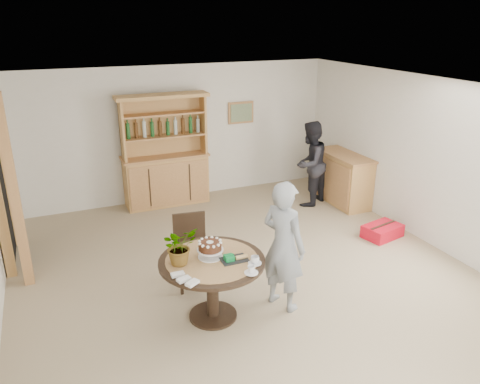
% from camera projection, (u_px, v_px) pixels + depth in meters
% --- Properties ---
extents(ground, '(7.00, 7.00, 0.00)m').
position_uv_depth(ground, '(254.00, 285.00, 6.13)').
color(ground, tan).
rests_on(ground, ground).
extents(room_shell, '(6.04, 7.04, 2.52)m').
position_uv_depth(room_shell, '(255.00, 157.00, 5.52)').
color(room_shell, white).
rests_on(room_shell, ground).
extents(pine_post, '(0.12, 0.12, 2.50)m').
position_uv_depth(pine_post, '(14.00, 195.00, 5.74)').
color(pine_post, tan).
rests_on(pine_post, ground).
extents(hutch, '(1.62, 0.54, 2.04)m').
position_uv_depth(hutch, '(166.00, 168.00, 8.57)').
color(hutch, tan).
rests_on(hutch, ground).
extents(sideboard, '(0.54, 1.26, 0.94)m').
position_uv_depth(sideboard, '(343.00, 178.00, 8.69)').
color(sideboard, tan).
rests_on(sideboard, ground).
extents(dining_table, '(1.20, 1.20, 0.76)m').
position_uv_depth(dining_table, '(212.00, 271.00, 5.28)').
color(dining_table, black).
rests_on(dining_table, ground).
extents(dining_chair, '(0.47, 0.47, 0.95)m').
position_uv_depth(dining_chair, '(191.00, 245.00, 6.02)').
color(dining_chair, black).
rests_on(dining_chair, ground).
extents(birthday_cake, '(0.30, 0.30, 0.20)m').
position_uv_depth(birthday_cake, '(210.00, 247.00, 5.22)').
color(birthday_cake, white).
rests_on(birthday_cake, dining_table).
extents(flower_vase, '(0.47, 0.44, 0.42)m').
position_uv_depth(flower_vase, '(179.00, 246.00, 5.06)').
color(flower_vase, '#3F7233').
rests_on(flower_vase, dining_table).
extents(gift_tray, '(0.30, 0.20, 0.08)m').
position_uv_depth(gift_tray, '(234.00, 258.00, 5.18)').
color(gift_tray, black).
rests_on(gift_tray, dining_table).
extents(coffee_cup_a, '(0.15, 0.15, 0.09)m').
position_uv_depth(coffee_cup_a, '(255.00, 260.00, 5.11)').
color(coffee_cup_a, silver).
rests_on(coffee_cup_a, dining_table).
extents(coffee_cup_b, '(0.15, 0.15, 0.08)m').
position_uv_depth(coffee_cup_b, '(251.00, 270.00, 4.92)').
color(coffee_cup_b, silver).
rests_on(coffee_cup_b, dining_table).
extents(napkins, '(0.24, 0.33, 0.03)m').
position_uv_depth(napkins, '(185.00, 279.00, 4.80)').
color(napkins, white).
rests_on(napkins, dining_table).
extents(teen_boy, '(0.59, 0.69, 1.60)m').
position_uv_depth(teen_boy, '(283.00, 246.00, 5.43)').
color(teen_boy, gray).
rests_on(teen_boy, ground).
extents(adult_person, '(0.95, 0.89, 1.56)m').
position_uv_depth(adult_person, '(310.00, 164.00, 8.51)').
color(adult_person, black).
rests_on(adult_person, ground).
extents(red_suitcase, '(0.67, 0.52, 0.21)m').
position_uv_depth(red_suitcase, '(382.00, 231.00, 7.43)').
color(red_suitcase, red).
rests_on(red_suitcase, ground).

